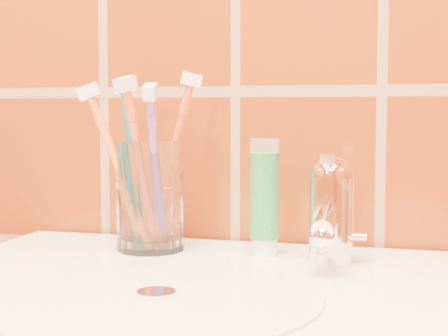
% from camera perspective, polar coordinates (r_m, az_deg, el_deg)
% --- Properties ---
extents(glass_tumbler, '(0.09, 0.09, 0.13)m').
position_cam_1_polar(glass_tumbler, '(0.83, -6.12, -2.29)').
color(glass_tumbler, white).
rests_on(glass_tumbler, pedestal_sink).
extents(toothpaste_tube, '(0.04, 0.03, 0.14)m').
position_cam_1_polar(toothpaste_tube, '(0.79, 3.40, -2.75)').
color(toothpaste_tube, white).
rests_on(toothpaste_tube, pedestal_sink).
extents(faucet, '(0.05, 0.11, 0.12)m').
position_cam_1_polar(faucet, '(0.76, 8.86, -3.12)').
color(faucet, white).
rests_on(faucet, pedestal_sink).
extents(toothbrush_0, '(0.09, 0.12, 0.22)m').
position_cam_1_polar(toothbrush_0, '(0.80, -6.86, 0.03)').
color(toothbrush_0, '#DF5927').
rests_on(toothbrush_0, glass_tumbler).
extents(toothbrush_1, '(0.09, 0.08, 0.21)m').
position_cam_1_polar(toothbrush_1, '(0.83, -7.50, 0.17)').
color(toothbrush_1, '#0D7174').
rests_on(toothbrush_1, glass_tumbler).
extents(toothbrush_2, '(0.06, 0.14, 0.22)m').
position_cam_1_polar(toothbrush_2, '(0.79, -5.73, -0.32)').
color(toothbrush_2, '#7F4DA6').
rests_on(toothbrush_2, glass_tumbler).
extents(toothbrush_3, '(0.11, 0.10, 0.22)m').
position_cam_1_polar(toothbrush_3, '(0.83, -4.41, 0.50)').
color(toothbrush_3, '#D45225').
rests_on(toothbrush_3, glass_tumbler).
extents(toothbrush_4, '(0.13, 0.12, 0.20)m').
position_cam_1_polar(toothbrush_4, '(0.82, -8.68, -0.15)').
color(toothbrush_4, orange).
rests_on(toothbrush_4, glass_tumbler).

